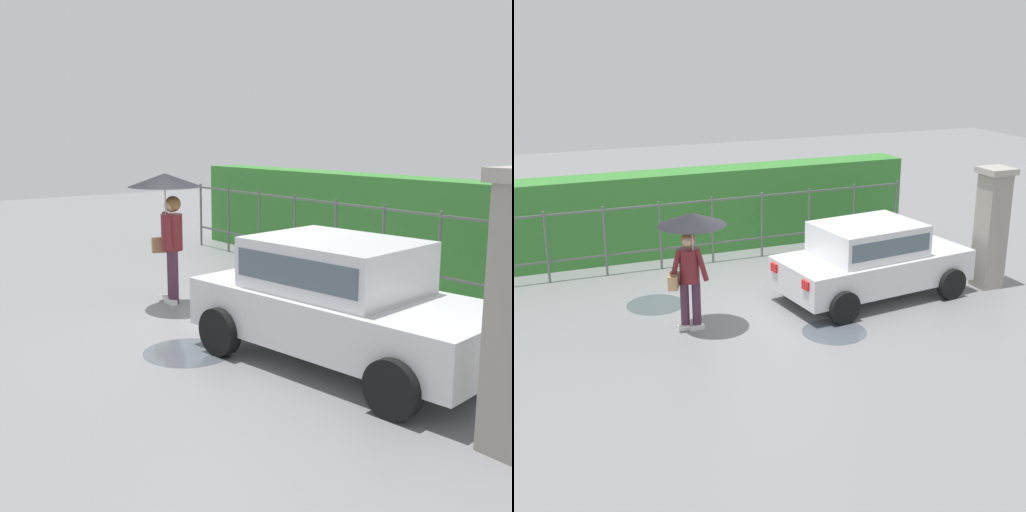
# 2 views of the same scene
# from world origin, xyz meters

# --- Properties ---
(ground_plane) EXTENTS (40.00, 40.00, 0.00)m
(ground_plane) POSITION_xyz_m (0.00, 0.00, 0.00)
(ground_plane) COLOR slate
(car) EXTENTS (3.89, 2.22, 1.48)m
(car) POSITION_xyz_m (2.05, -0.12, 0.80)
(car) COLOR silver
(car) RESTS_ON ground
(pedestrian) EXTENTS (1.15, 1.15, 2.09)m
(pedestrian) POSITION_xyz_m (-1.56, -0.37, 1.62)
(pedestrian) COLOR #47283D
(pedestrian) RESTS_ON ground
(gate_pillar) EXTENTS (0.60, 0.60, 2.42)m
(gate_pillar) POSITION_xyz_m (4.54, -0.48, 1.24)
(gate_pillar) COLOR gray
(gate_pillar) RESTS_ON ground
(fence_section) EXTENTS (10.57, 0.05, 1.50)m
(fence_section) POSITION_xyz_m (-0.69, 3.05, 0.82)
(fence_section) COLOR #59605B
(fence_section) RESTS_ON ground
(hedge_row) EXTENTS (11.52, 0.90, 1.90)m
(hedge_row) POSITION_xyz_m (-0.69, 4.13, 0.95)
(hedge_row) COLOR #387F33
(hedge_row) RESTS_ON ground
(puddle_near) EXTENTS (1.12, 1.12, 0.00)m
(puddle_near) POSITION_xyz_m (0.65, -1.37, 0.00)
(puddle_near) COLOR #4C545B
(puddle_near) RESTS_ON ground
(puddle_far) EXTENTS (1.09, 1.09, 0.00)m
(puddle_far) POSITION_xyz_m (-1.89, 1.03, 0.00)
(puddle_far) COLOR #4C545B
(puddle_far) RESTS_ON ground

